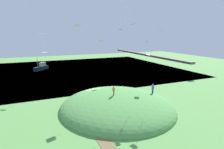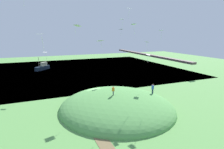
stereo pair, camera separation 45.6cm
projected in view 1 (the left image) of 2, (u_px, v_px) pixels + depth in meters
The scene contains 19 objects.
ground_plane at pixel (93, 97), 37.79m from camera, with size 160.00×160.00×0.00m, color #5C994B.
lake_water at pixel (67, 71), 65.68m from camera, with size 56.94×80.00×0.40m, color #3A5D83.
grass_hill at pixel (117, 107), 32.66m from camera, with size 21.12×19.97×5.10m, color #56994B.
bridge_deck_far at pixel (145, 55), 77.37m from camera, with size 51.25×1.80×0.70m, color brown.
boat_on_lake at pixel (41, 67), 66.59m from camera, with size 5.47×5.38×4.82m.
person_watching_kites at pixel (114, 90), 31.25m from camera, with size 0.56×0.56×1.56m.
person_on_hilltop at pixel (153, 88), 34.61m from camera, with size 0.54×0.54×1.86m.
kite_0 at pixel (41, 35), 21.43m from camera, with size 1.26×0.97×2.09m.
kite_1 at pixel (78, 26), 23.32m from camera, with size 1.20×1.03×1.23m.
kite_2 at pixel (148, 55), 36.26m from camera, with size 1.33×1.25×1.75m.
kite_3 at pixel (129, 9), 30.97m from camera, with size 1.05×1.13×1.82m.
kite_4 at pixel (45, 53), 39.53m from camera, with size 0.85×0.99×1.73m.
kite_5 at pixel (147, 42), 31.99m from camera, with size 0.74×0.54×1.57m.
kite_6 at pixel (134, 25), 32.10m from camera, with size 0.92×1.13×1.95m.
kite_7 at pixel (120, 29), 46.00m from camera, with size 0.95×1.20×1.64m.
kite_9 at pixel (122, 20), 31.12m from camera, with size 0.85×0.91×1.54m.
kite_10 at pixel (161, 31), 33.27m from camera, with size 1.00×0.77×1.89m.
kite_11 at pixel (101, 41), 33.06m from camera, with size 1.19×1.41×1.38m.
mooring_post at pixel (111, 88), 42.28m from camera, with size 0.14×0.14×1.12m, color brown.
Camera 1 is at (34.51, -10.57, 12.78)m, focal length 29.43 mm.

